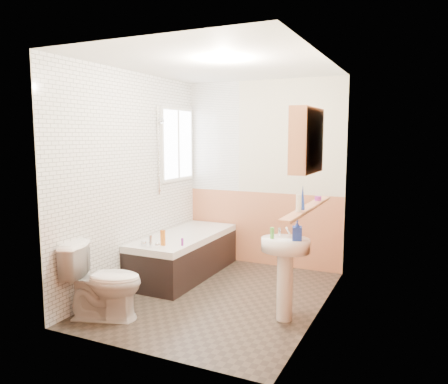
{
  "coord_description": "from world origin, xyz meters",
  "views": [
    {
      "loc": [
        2.01,
        -4.17,
        1.77
      ],
      "look_at": [
        0.0,
        0.15,
        1.15
      ],
      "focal_mm": 35.0,
      "sensor_mm": 36.0,
      "label": 1
    }
  ],
  "objects": [
    {
      "name": "floor",
      "position": [
        0.0,
        0.0,
        0.0
      ],
      "size": [
        2.8,
        2.8,
        0.0
      ],
      "primitive_type": "plane",
      "color": "#2D2620",
      "rests_on": "ground"
    },
    {
      "name": "ceiling",
      "position": [
        0.0,
        0.0,
        2.5
      ],
      "size": [
        2.8,
        2.8,
        0.0
      ],
      "primitive_type": "plane",
      "rotation": [
        3.14,
        0.0,
        0.0
      ],
      "color": "white",
      "rests_on": "ground"
    },
    {
      "name": "wall_back",
      "position": [
        0.0,
        1.41,
        1.25
      ],
      "size": [
        2.2,
        0.02,
        2.5
      ],
      "primitive_type": "cube",
      "color": "beige",
      "rests_on": "ground"
    },
    {
      "name": "wall_front",
      "position": [
        0.0,
        -1.41,
        1.25
      ],
      "size": [
        2.2,
        0.02,
        2.5
      ],
      "primitive_type": "cube",
      "color": "beige",
      "rests_on": "ground"
    },
    {
      "name": "wall_left",
      "position": [
        -1.11,
        0.0,
        1.25
      ],
      "size": [
        0.02,
        2.8,
        2.5
      ],
      "primitive_type": "cube",
      "color": "beige",
      "rests_on": "ground"
    },
    {
      "name": "wall_right",
      "position": [
        1.11,
        0.0,
        1.25
      ],
      "size": [
        0.02,
        2.8,
        2.5
      ],
      "primitive_type": "cube",
      "color": "beige",
      "rests_on": "ground"
    },
    {
      "name": "wainscot_right",
      "position": [
        1.09,
        0.0,
        0.5
      ],
      "size": [
        0.01,
        2.8,
        1.0
      ],
      "primitive_type": "cube",
      "color": "#D28056",
      "rests_on": "wall_right"
    },
    {
      "name": "wainscot_front",
      "position": [
        0.0,
        -1.39,
        0.5
      ],
      "size": [
        2.2,
        0.01,
        1.0
      ],
      "primitive_type": "cube",
      "color": "#D28056",
      "rests_on": "wall_front"
    },
    {
      "name": "wainscot_back",
      "position": [
        0.0,
        1.39,
        0.5
      ],
      "size": [
        2.2,
        0.01,
        1.0
      ],
      "primitive_type": "cube",
      "color": "#D28056",
      "rests_on": "wall_back"
    },
    {
      "name": "tile_cladding_left",
      "position": [
        -1.09,
        0.0,
        1.25
      ],
      "size": [
        0.01,
        2.8,
        2.5
      ],
      "primitive_type": "cube",
      "color": "white",
      "rests_on": "wall_left"
    },
    {
      "name": "tile_return_back",
      "position": [
        -0.73,
        1.39,
        1.75
      ],
      "size": [
        0.75,
        0.01,
        1.5
      ],
      "primitive_type": "cube",
      "color": "white",
      "rests_on": "wall_back"
    },
    {
      "name": "window",
      "position": [
        -1.06,
        0.95,
        1.65
      ],
      "size": [
        0.03,
        0.79,
        0.99
      ],
      "color": "white",
      "rests_on": "wall_left"
    },
    {
      "name": "bathtub",
      "position": [
        -0.73,
        0.52,
        0.28
      ],
      "size": [
        0.7,
        1.68,
        0.67
      ],
      "color": "black",
      "rests_on": "floor"
    },
    {
      "name": "shower_riser",
      "position": [
        -1.04,
        0.45,
        1.68
      ],
      "size": [
        0.1,
        0.07,
        1.11
      ],
      "color": "silver",
      "rests_on": "wall_left"
    },
    {
      "name": "toilet",
      "position": [
        -0.76,
        -0.97,
        0.37
      ],
      "size": [
        0.84,
        0.63,
        0.73
      ],
      "primitive_type": "imported",
      "rotation": [
        0.0,
        0.0,
        1.89
      ],
      "color": "white",
      "rests_on": "floor"
    },
    {
      "name": "sink",
      "position": [
        0.84,
        -0.27,
        0.57
      ],
      "size": [
        0.47,
        0.38,
        0.91
      ],
      "rotation": [
        0.0,
        0.0,
        0.19
      ],
      "color": "white",
      "rests_on": "floor"
    },
    {
      "name": "pine_shelf",
      "position": [
        1.04,
        -0.24,
        1.1
      ],
      "size": [
        0.1,
        1.49,
        0.03
      ],
      "primitive_type": "cube",
      "color": "#D28056",
      "rests_on": "wall_right"
    },
    {
      "name": "medicine_cabinet",
      "position": [
        1.01,
        -0.25,
        1.72
      ],
      "size": [
        0.16,
        0.65,
        0.59
      ],
      "color": "#D28056",
      "rests_on": "wall_right"
    },
    {
      "name": "foam_can",
      "position": [
        1.04,
        -0.57,
        1.2
      ],
      "size": [
        0.06,
        0.06,
        0.15
      ],
      "primitive_type": "cylinder",
      "rotation": [
        0.0,
        0.0,
        0.29
      ],
      "color": "silver",
      "rests_on": "pine_shelf"
    },
    {
      "name": "green_bottle",
      "position": [
        1.04,
        -0.45,
        1.23
      ],
      "size": [
        0.06,
        0.06,
        0.22
      ],
      "primitive_type": "cone",
      "rotation": [
        0.0,
        0.0,
        -0.43
      ],
      "color": "#19339E",
      "rests_on": "pine_shelf"
    },
    {
      "name": "black_jar",
      "position": [
        1.04,
        0.16,
        1.14
      ],
      "size": [
        0.07,
        0.07,
        0.04
      ],
      "primitive_type": "cylinder",
      "rotation": [
        0.0,
        0.0,
        0.02
      ],
      "color": "purple",
      "rests_on": "pine_shelf"
    },
    {
      "name": "soap_bottle",
      "position": [
        0.96,
        -0.3,
        0.85
      ],
      "size": [
        0.14,
        0.21,
        0.09
      ],
      "primitive_type": "imported",
      "rotation": [
        0.0,
        0.0,
        0.31
      ],
      "color": "#19339E",
      "rests_on": "sink"
    },
    {
      "name": "clear_bottle",
      "position": [
        0.73,
        -0.33,
        0.86
      ],
      "size": [
        0.04,
        0.04,
        0.11
      ],
      "primitive_type": "cylinder",
      "rotation": [
        0.0,
        0.0,
        0.09
      ],
      "color": "#59C647",
      "rests_on": "sink"
    },
    {
      "name": "blue_gel",
      "position": [
        -0.65,
        -0.09,
        0.62
      ],
      "size": [
        0.05,
        0.03,
        0.18
      ],
      "primitive_type": "cube",
      "rotation": [
        0.0,
        0.0,
        -0.0
      ],
      "color": "orange",
      "rests_on": "bathtub"
    },
    {
      "name": "cream_jar",
      "position": [
        -0.87,
        -0.14,
        0.55
      ],
      "size": [
        0.09,
        0.09,
        0.04
      ],
      "primitive_type": "cylinder",
      "rotation": [
        0.0,
        0.0,
        -0.34
      ],
      "color": "silver",
      "rests_on": "bathtub"
    },
    {
      "name": "orange_bottle",
      "position": [
        -0.45,
        0.0,
        0.57
      ],
      "size": [
        0.03,
        0.03,
        0.08
      ],
      "primitive_type": "cylinder",
      "rotation": [
        0.0,
        0.0,
        -0.19
      ],
      "color": "purple",
      "rests_on": "bathtub"
    }
  ]
}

